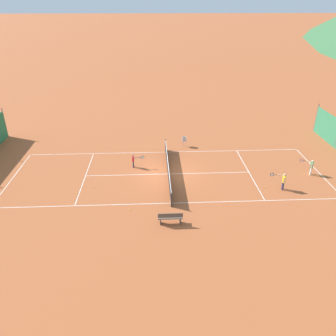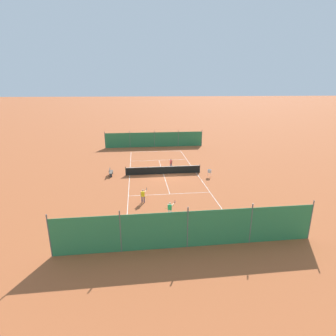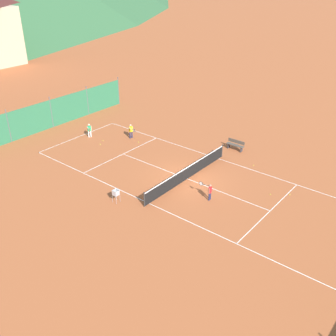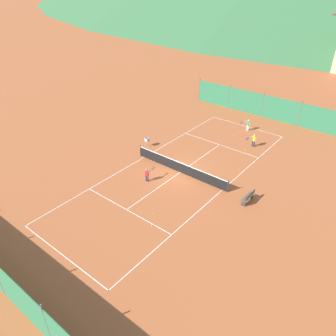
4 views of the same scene
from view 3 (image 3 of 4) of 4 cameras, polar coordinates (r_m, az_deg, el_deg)
name	(u,v)px [view 3 (image 3 of 4)]	position (r m, az deg, el deg)	size (l,w,h in m)	color
ground_plane	(187,179)	(27.97, 2.82, -1.58)	(600.00, 600.00, 0.00)	#A8542D
court_line_markings	(187,179)	(27.97, 2.82, -1.57)	(8.25, 23.85, 0.01)	white
tennis_net	(187,173)	(27.73, 2.84, -0.68)	(9.18, 0.08, 1.06)	#2D2D2D
windscreen_fence_far	(51,114)	(37.79, -16.55, 7.56)	(17.28, 0.08, 2.90)	#2D754C
player_far_baseline	(209,191)	(25.40, 6.01, -3.28)	(0.39, 0.99, 1.14)	#23284C
player_near_baseline	(131,130)	(34.19, -5.40, 5.47)	(0.63, 1.01, 1.29)	#23284C
player_far_service	(89,130)	(34.94, -11.35, 5.49)	(0.77, 0.90, 1.24)	white
tennis_ball_mid_court	(100,144)	(33.56, -9.80, 3.39)	(0.07, 0.07, 0.07)	#CCE033
tennis_ball_by_net_left	(254,165)	(30.37, 12.32, 0.38)	(0.07, 0.07, 0.07)	#CCE033
tennis_ball_near_corner	(290,194)	(27.29, 17.26, -3.69)	(0.07, 0.07, 0.07)	#CCE033
tennis_ball_alley_right	(139,142)	(33.58, -4.28, 3.75)	(0.07, 0.07, 0.07)	#CCE033
tennis_ball_by_net_right	(270,194)	(26.96, 14.63, -3.70)	(0.07, 0.07, 0.07)	#CCE033
tennis_ball_alley_left	(103,141)	(34.27, -9.41, 3.96)	(0.07, 0.07, 0.07)	#CCE033
ball_hopper	(116,193)	(25.24, -7.59, -3.66)	(0.36, 0.36, 0.89)	#B7B7BC
courtside_bench	(235,145)	(32.49, 9.76, 3.35)	(0.36, 1.50, 0.84)	#51473D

